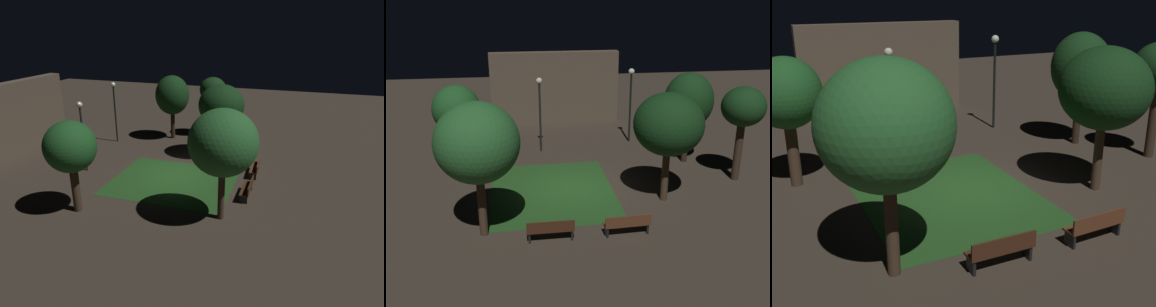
% 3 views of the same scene
% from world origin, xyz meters
% --- Properties ---
extents(ground_plane, '(60.00, 60.00, 0.00)m').
position_xyz_m(ground_plane, '(0.00, 0.00, 0.00)').
color(ground_plane, '#3D3328').
extents(grass_lawn, '(5.67, 6.95, 0.01)m').
position_xyz_m(grass_lawn, '(-0.99, -0.20, 0.01)').
color(grass_lawn, '#23511E').
rests_on(grass_lawn, ground).
extents(bench_near_trees, '(1.80, 0.48, 0.88)m').
position_xyz_m(bench_near_trees, '(-1.47, -4.60, 0.48)').
color(bench_near_trees, '#422314').
rests_on(bench_near_trees, ground).
extents(bench_back_row, '(1.82, 0.55, 0.88)m').
position_xyz_m(bench_back_row, '(1.48, -4.60, 0.48)').
color(bench_back_row, brown).
rests_on(bench_back_row, ground).
extents(tree_tall_center, '(3.11, 3.11, 5.25)m').
position_xyz_m(tree_tall_center, '(-3.98, -3.75, 3.73)').
color(tree_tall_center, '#423021').
rests_on(tree_tall_center, ground).
extents(tree_near_wall, '(2.59, 2.59, 4.91)m').
position_xyz_m(tree_near_wall, '(6.55, 2.68, 3.39)').
color(tree_near_wall, '#2D2116').
rests_on(tree_near_wall, ground).
extents(tree_back_right, '(2.41, 2.41, 4.52)m').
position_xyz_m(tree_back_right, '(-5.44, 3.05, 3.25)').
color(tree_back_right, '#423021').
rests_on(tree_back_right, ground).
extents(tree_lawn_side, '(3.02, 3.02, 4.90)m').
position_xyz_m(tree_lawn_side, '(3.88, -1.80, 3.51)').
color(tree_lawn_side, '#423021').
rests_on(tree_lawn_side, ground).
extents(tree_back_left, '(2.08, 2.08, 4.68)m').
position_xyz_m(tree_back_left, '(8.15, -0.10, 3.61)').
color(tree_back_left, '#38281C').
rests_on(tree_back_left, ground).
extents(lamp_post_path_center, '(0.36, 0.36, 4.33)m').
position_xyz_m(lamp_post_path_center, '(-1.13, 5.47, 2.96)').
color(lamp_post_path_center, black).
rests_on(lamp_post_path_center, ground).
extents(lamp_post_plaza_west, '(0.36, 0.36, 4.54)m').
position_xyz_m(lamp_post_plaza_west, '(4.42, 6.47, 3.09)').
color(lamp_post_plaza_west, black).
rests_on(lamp_post_plaza_west, ground).
extents(building_wall_backdrop, '(8.91, 0.80, 4.91)m').
position_xyz_m(building_wall_backdrop, '(0.34, 11.78, 2.46)').
color(building_wall_backdrop, brown).
rests_on(building_wall_backdrop, ground).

